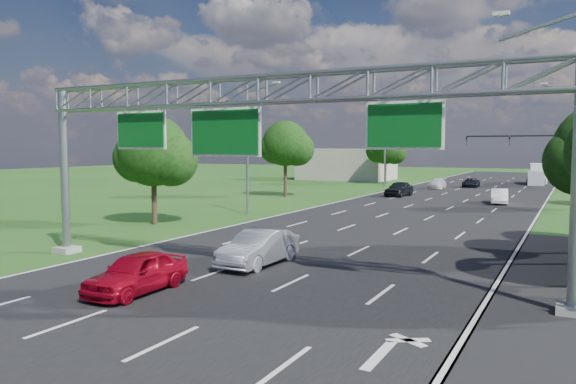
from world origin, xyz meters
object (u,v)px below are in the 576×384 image
Objects in this scene: sign_gantry at (264,105)px; silver_sedan at (259,248)px; red_coupe at (137,273)px; box_truck at (538,174)px; traffic_signal at (541,148)px.

sign_gantry reaches higher than silver_sedan.
sign_gantry is 8.02m from red_coupe.
sign_gantry reaches higher than box_truck.
silver_sedan is at bearing 126.24° from sign_gantry.
traffic_signal is at bearing -91.77° from box_truck.
box_truck is at bearing 81.56° from red_coupe.
silver_sedan reaches higher than red_coupe.
traffic_signal reaches higher than red_coupe.
sign_gantry is 2.99× the size of box_truck.
sign_gantry is at bearing -101.24° from box_truck.
silver_sedan is (1.50, 6.11, 0.04)m from red_coupe.
red_coupe is 0.91× the size of silver_sedan.
red_coupe is at bearing -102.75° from silver_sedan.
box_truck is (-1.10, 14.44, -3.77)m from traffic_signal.
sign_gantry reaches higher than traffic_signal.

